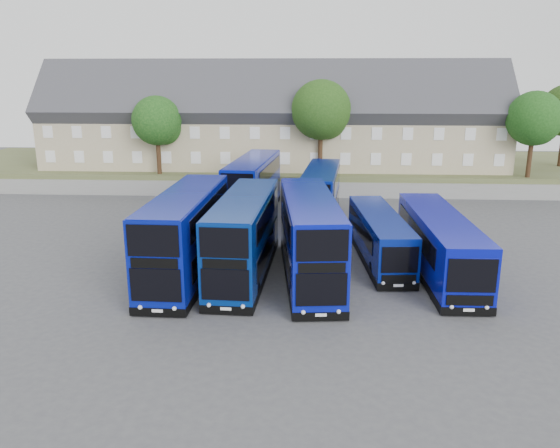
{
  "coord_description": "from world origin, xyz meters",
  "views": [
    {
      "loc": [
        0.95,
        -28.2,
        11.46
      ],
      "look_at": [
        -0.9,
        5.77,
        2.2
      ],
      "focal_mm": 35.0,
      "sensor_mm": 36.0,
      "label": 1
    }
  ],
  "objects_px": {
    "tree_west": "(159,123)",
    "tree_mid": "(323,112)",
    "coach_east_a": "(379,238)",
    "dd_front_left": "(186,236)",
    "dd_front_mid": "(245,238)",
    "tree_east": "(535,121)"
  },
  "relations": [
    {
      "from": "dd_front_left",
      "to": "tree_west",
      "type": "distance_m",
      "value": 24.68
    },
    {
      "from": "dd_front_left",
      "to": "tree_mid",
      "type": "distance_m",
      "value": 25.57
    },
    {
      "from": "coach_east_a",
      "to": "tree_mid",
      "type": "distance_m",
      "value": 21.47
    },
    {
      "from": "coach_east_a",
      "to": "tree_mid",
      "type": "relative_size",
      "value": 1.22
    },
    {
      "from": "tree_west",
      "to": "tree_east",
      "type": "distance_m",
      "value": 36.0
    },
    {
      "from": "dd_front_mid",
      "to": "dd_front_left",
      "type": "bearing_deg",
      "value": -174.85
    },
    {
      "from": "dd_front_left",
      "to": "dd_front_mid",
      "type": "relative_size",
      "value": 1.04
    },
    {
      "from": "tree_mid",
      "to": "tree_east",
      "type": "height_order",
      "value": "tree_mid"
    },
    {
      "from": "dd_front_mid",
      "to": "tree_mid",
      "type": "relative_size",
      "value": 1.3
    },
    {
      "from": "tree_west",
      "to": "coach_east_a",
      "type": "bearing_deg",
      "value": -45.51
    },
    {
      "from": "tree_east",
      "to": "dd_front_left",
      "type": "bearing_deg",
      "value": -140.94
    },
    {
      "from": "dd_front_mid",
      "to": "coach_east_a",
      "type": "xyz_separation_m",
      "value": [
        8.25,
        3.19,
        -0.83
      ]
    },
    {
      "from": "tree_west",
      "to": "tree_mid",
      "type": "height_order",
      "value": "tree_mid"
    },
    {
      "from": "dd_front_left",
      "to": "dd_front_mid",
      "type": "xyz_separation_m",
      "value": [
        3.41,
        0.15,
        -0.11
      ]
    },
    {
      "from": "dd_front_left",
      "to": "tree_east",
      "type": "height_order",
      "value": "tree_east"
    },
    {
      "from": "coach_east_a",
      "to": "tree_mid",
      "type": "xyz_separation_m",
      "value": [
        -3.32,
        20.17,
        6.59
      ]
    },
    {
      "from": "tree_east",
      "to": "tree_west",
      "type": "bearing_deg",
      "value": -180.0
    },
    {
      "from": "dd_front_left",
      "to": "tree_east",
      "type": "xyz_separation_m",
      "value": [
        28.35,
        23.0,
        4.97
      ]
    },
    {
      "from": "tree_mid",
      "to": "coach_east_a",
      "type": "bearing_deg",
      "value": -80.65
    },
    {
      "from": "dd_front_left",
      "to": "tree_west",
      "type": "bearing_deg",
      "value": 109.91
    },
    {
      "from": "dd_front_mid",
      "to": "tree_west",
      "type": "bearing_deg",
      "value": 118.52
    },
    {
      "from": "tree_mid",
      "to": "tree_west",
      "type": "bearing_deg",
      "value": -178.21
    }
  ]
}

